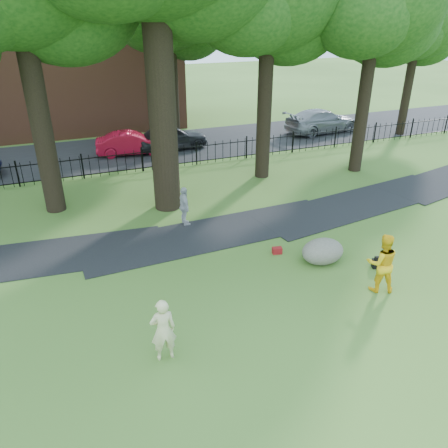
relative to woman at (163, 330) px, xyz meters
name	(u,v)px	position (x,y,z in m)	size (l,w,h in m)	color
ground	(230,294)	(2.49, 1.83, -0.85)	(120.00, 120.00, 0.00)	#3B5C20
footpath	(215,233)	(3.49, 5.73, -0.85)	(36.00, 2.60, 0.03)	black
street	(129,151)	(2.49, 17.83, -0.85)	(80.00, 7.00, 0.02)	black
iron_fence	(142,160)	(2.49, 13.83, -0.25)	(44.00, 0.04, 1.20)	black
brick_building	(37,38)	(-1.51, 25.83, 5.15)	(18.00, 8.00, 12.00)	brown
woman	(163,330)	(0.00, 0.00, 0.00)	(0.62, 0.41, 1.70)	beige
man	(382,263)	(6.76, 0.41, 0.09)	(0.91, 0.71, 1.87)	yellow
pedestrian	(184,206)	(2.65, 6.86, -0.05)	(0.93, 0.39, 1.59)	#A9AAAE
boulder	(323,250)	(6.13, 2.48, -0.42)	(1.47, 1.10, 0.86)	slate
backpack	(378,264)	(7.62, 1.42, -0.70)	(0.39, 0.25, 0.30)	black
red_bag	(277,251)	(4.96, 3.49, -0.73)	(0.33, 0.21, 0.23)	maroon
red_sedan	(131,143)	(2.57, 17.04, -0.18)	(1.41, 4.04, 1.33)	#AE0D27
grey_car	(171,137)	(5.00, 17.16, -0.10)	(1.76, 4.38, 1.49)	black
silver_car	(322,121)	(15.77, 17.31, -0.06)	(2.21, 5.43, 1.58)	gray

